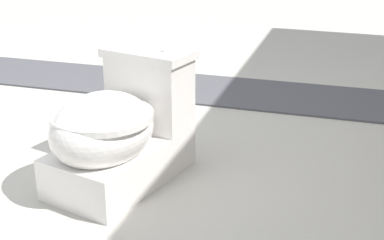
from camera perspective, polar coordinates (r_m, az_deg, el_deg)
The scene contains 3 objects.
ground_plane at distance 2.40m, azimuth -11.15°, elevation -4.48°, with size 14.00×14.00×0.00m, color #B7B2A8.
gravel_strip at distance 3.24m, azimuth 6.07°, elevation 2.87°, with size 0.56×8.00×0.01m, color #4C4C51.
toilet at distance 2.13m, azimuth -7.80°, elevation -1.16°, with size 0.70×0.52×0.52m.
Camera 1 is at (1.89, 1.05, 1.04)m, focal length 50.00 mm.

